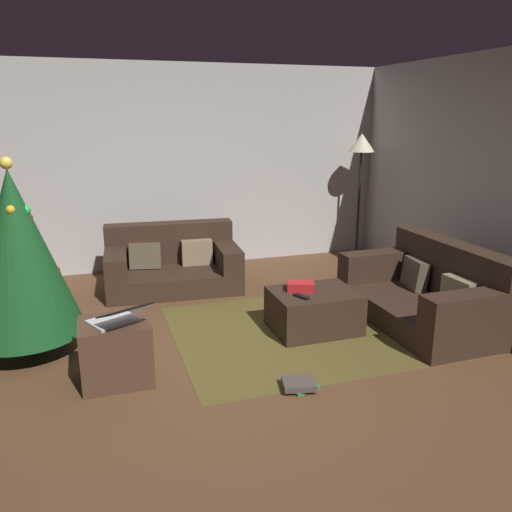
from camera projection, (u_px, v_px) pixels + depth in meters
ground_plane at (215, 373)px, 4.11m from camera, size 6.40×6.40×0.00m
rear_partition at (154, 169)px, 6.64m from camera, size 6.40×0.12×2.60m
couch_left at (172, 264)px, 6.11m from camera, size 1.57×1.00×0.72m
couch_right at (430, 293)px, 5.06m from camera, size 0.97×1.67×0.77m
ottoman at (314, 311)px, 4.88m from camera, size 0.78×0.61×0.38m
gift_box at (301, 286)px, 4.85m from camera, size 0.29×0.24×0.08m
tv_remote at (301, 297)px, 4.66m from camera, size 0.11×0.17×0.02m
christmas_tree at (17, 254)px, 4.24m from camera, size 0.97×0.97×1.66m
side_table at (116, 351)px, 3.93m from camera, size 0.52×0.44×0.48m
laptop at (118, 317)px, 3.80m from camera, size 0.49×0.53×0.19m
book_stack at (300, 385)px, 3.85m from camera, size 0.29×0.25×0.07m
corner_lamp at (361, 153)px, 7.00m from camera, size 0.36×0.36×1.73m
area_rug at (313, 329)px, 4.93m from camera, size 2.60×2.00×0.01m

